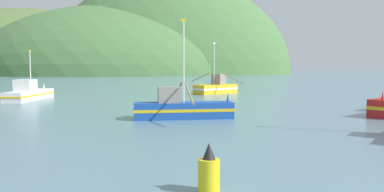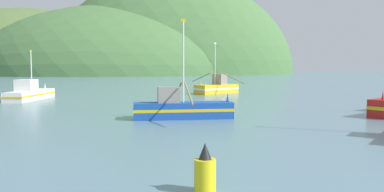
{
  "view_description": "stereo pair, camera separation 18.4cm",
  "coord_description": "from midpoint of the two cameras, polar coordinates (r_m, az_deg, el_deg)",
  "views": [
    {
      "loc": [
        -8.71,
        -6.48,
        3.85
      ],
      "look_at": [
        -0.65,
        24.81,
        1.4
      ],
      "focal_mm": 36.32,
      "sensor_mm": 36.0,
      "label": 1
    },
    {
      "loc": [
        -8.54,
        -6.53,
        3.85
      ],
      "look_at": [
        -0.65,
        24.81,
        1.4
      ],
      "focal_mm": 36.32,
      "sensor_mm": 36.0,
      "label": 2
    }
  ],
  "objects": [
    {
      "name": "channel_buoy",
      "position": [
        12.1,
        2.05,
        -11.1
      ],
      "size": [
        0.67,
        0.67,
        1.53
      ],
      "color": "yellow",
      "rests_on": "ground"
    },
    {
      "name": "hill_far_center",
      "position": [
        202.6,
        -10.91,
        3.16
      ],
      "size": [
        136.89,
        109.51,
        68.6
      ],
      "primitive_type": "ellipsoid",
      "color": "#47703D",
      "rests_on": "ground"
    },
    {
      "name": "fishing_boat_white",
      "position": [
        48.82,
        -22.93,
        0.37
      ],
      "size": [
        4.63,
        9.42,
        5.78
      ],
      "rotation": [
        0.0,
        0.0,
        1.29
      ],
      "color": "white",
      "rests_on": "ground"
    },
    {
      "name": "hill_far_left",
      "position": [
        246.69,
        -22.95,
        3.1
      ],
      "size": [
        139.24,
        111.4,
        73.92
      ],
      "primitive_type": "ellipsoid",
      "color": "#516B38",
      "rests_on": "ground"
    },
    {
      "name": "fishing_boat_blue",
      "position": [
        28.74,
        -1.66,
        -1.82
      ],
      "size": [
        7.52,
        9.7,
        7.33
      ],
      "rotation": [
        0.0,
        0.0,
        6.18
      ],
      "color": "#19479E",
      "rests_on": "ground"
    },
    {
      "name": "hill_far_right",
      "position": [
        212.45,
        -2.99,
        3.29
      ],
      "size": [
        132.01,
        105.61,
        102.88
      ],
      "primitive_type": "ellipsoid",
      "color": "#47703D",
      "rests_on": "ground"
    },
    {
      "name": "fishing_boat_yellow",
      "position": [
        55.58,
        3.44,
        1.23
      ],
      "size": [
        7.03,
        9.66,
        7.24
      ],
      "rotation": [
        0.0,
        0.0,
        3.59
      ],
      "color": "gold",
      "rests_on": "ground"
    }
  ]
}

